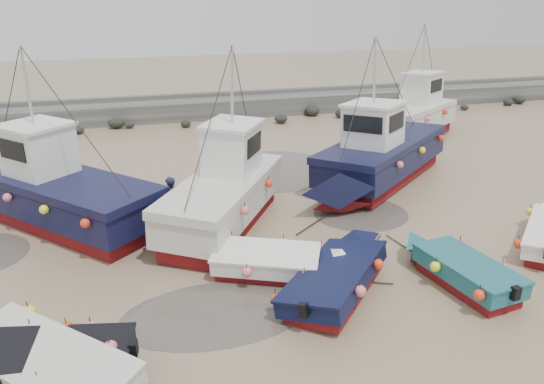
{
  "coord_description": "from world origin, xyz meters",
  "views": [
    {
      "loc": [
        -4.75,
        -13.0,
        7.84
      ],
      "look_at": [
        0.01,
        3.46,
        1.4
      ],
      "focal_mm": 35.0,
      "sensor_mm": 36.0,
      "label": 1
    }
  ],
  "objects": [
    {
      "name": "ground",
      "position": [
        0.0,
        0.0,
        0.0
      ],
      "size": [
        120.0,
        120.0,
        0.0
      ],
      "primitive_type": "plane",
      "color": "#91795E",
      "rests_on": "ground"
    },
    {
      "name": "seawall",
      "position": [
        0.05,
        21.99,
        0.63
      ],
      "size": [
        60.0,
        4.92,
        1.5
      ],
      "color": "slate",
      "rests_on": "ground"
    },
    {
      "name": "puddle_a",
      "position": [
        -2.84,
        -1.21,
        0.0
      ],
      "size": [
        5.08,
        5.08,
        0.01
      ],
      "primitive_type": "cylinder",
      "color": "#524A43",
      "rests_on": "ground"
    },
    {
      "name": "puddle_b",
      "position": [
        3.64,
        3.87,
        0.0
      ],
      "size": [
        3.6,
        3.6,
        0.01
      ],
      "primitive_type": "cylinder",
      "color": "#524A43",
      "rests_on": "ground"
    },
    {
      "name": "puddle_d",
      "position": [
        1.9,
        9.94,
        0.0
      ],
      "size": [
        6.33,
        6.33,
        0.01
      ],
      "primitive_type": "cylinder",
      "color": "#524A43",
      "rests_on": "ground"
    },
    {
      "name": "dinghy_0",
      "position": [
        -6.96,
        -2.58,
        0.54
      ],
      "size": [
        5.12,
        5.38,
        1.43
      ],
      "rotation": [
        0.0,
        0.0,
        0.75
      ],
      "color": "maroon",
      "rests_on": "ground"
    },
    {
      "name": "dinghy_1",
      "position": [
        0.76,
        -1.03,
        0.54
      ],
      "size": [
        5.0,
        5.25,
        1.43
      ],
      "rotation": [
        0.0,
        0.0,
        -0.75
      ],
      "color": "maroon",
      "rests_on": "ground"
    },
    {
      "name": "dinghy_2",
      "position": [
        4.11,
        -1.56,
        0.56
      ],
      "size": [
        2.06,
        5.4,
        1.43
      ],
      "rotation": [
        0.0,
        0.0,
        0.15
      ],
      "color": "maroon",
      "rests_on": "ground"
    },
    {
      "name": "dinghy_4",
      "position": [
        -7.03,
        -2.55,
        0.55
      ],
      "size": [
        5.63,
        2.37,
        1.43
      ],
      "rotation": [
        0.0,
        0.0,
        1.35
      ],
      "color": "maroon",
      "rests_on": "ground"
    },
    {
      "name": "dinghy_5",
      "position": [
        -0.74,
        0.18,
        0.56
      ],
      "size": [
        5.05,
        2.99,
        1.43
      ],
      "rotation": [
        0.0,
        0.0,
        -2.01
      ],
      "color": "maroon",
      "rests_on": "ground"
    },
    {
      "name": "cabin_boat_0",
      "position": [
        -7.37,
        6.17,
        1.32
      ],
      "size": [
        8.13,
        9.02,
        6.22
      ],
      "rotation": [
        0.0,
        0.0,
        0.72
      ],
      "color": "maroon",
      "rests_on": "ground"
    },
    {
      "name": "cabin_boat_1",
      "position": [
        -1.32,
        4.52,
        1.35
      ],
      "size": [
        6.35,
        9.01,
        6.22
      ],
      "rotation": [
        0.0,
        0.0,
        -0.57
      ],
      "color": "maroon",
      "rests_on": "ground"
    },
    {
      "name": "cabin_boat_2",
      "position": [
        5.71,
        6.75,
        1.3
      ],
      "size": [
        9.63,
        8.21,
        6.22
      ],
      "rotation": [
        0.0,
        0.0,
        2.25
      ],
      "color": "maroon",
      "rests_on": "ground"
    },
    {
      "name": "cabin_boat_3",
      "position": [
        11.91,
        13.79,
        1.38
      ],
      "size": [
        8.28,
        6.1,
        6.22
      ],
      "rotation": [
        0.0,
        0.0,
        -0.98
      ],
      "color": "maroon",
      "rests_on": "ground"
    },
    {
      "name": "person",
      "position": [
        -3.37,
        4.64,
        0.0
      ],
      "size": [
        0.79,
        0.64,
        1.89
      ],
      "primitive_type": "imported",
      "rotation": [
        0.0,
        0.0,
        3.46
      ],
      "color": "#1B1B39",
      "rests_on": "ground"
    }
  ]
}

